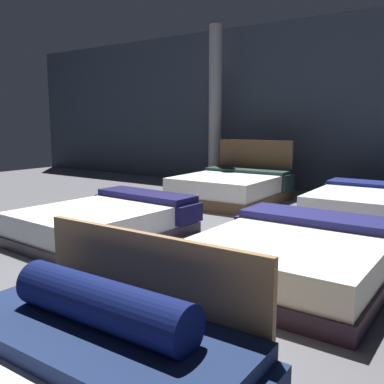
{
  "coord_description": "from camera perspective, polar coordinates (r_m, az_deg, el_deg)",
  "views": [
    {
      "loc": [
        2.67,
        -3.57,
        1.45
      ],
      "look_at": [
        -0.26,
        0.58,
        0.61
      ],
      "focal_mm": 40.36,
      "sensor_mm": 36.0,
      "label": 1
    }
  ],
  "objects": [
    {
      "name": "ground_plane",
      "position": [
        4.69,
        -1.53,
        -8.74
      ],
      "size": [
        18.0,
        18.0,
        0.02
      ],
      "primitive_type": "cube",
      "color": "#5B5B60"
    },
    {
      "name": "showroom_back_wall",
      "position": [
        9.15,
        18.55,
        10.76
      ],
      "size": [
        18.0,
        0.06,
        3.5
      ],
      "primitive_type": "cube",
      "color": "#333D4C",
      "rests_on": "ground_plane"
    },
    {
      "name": "bed_2",
      "position": [
        5.53,
        -11.27,
        -3.79
      ],
      "size": [
        1.66,
        2.13,
        0.48
      ],
      "rotation": [
        0.0,
        0.0,
        -0.05
      ],
      "color": "#2F2835",
      "rests_on": "ground_plane"
    },
    {
      "name": "bed_3",
      "position": [
        4.15,
        13.67,
        -8.15
      ],
      "size": [
        1.72,
        1.95,
        0.5
      ],
      "rotation": [
        0.0,
        0.0,
        0.0
      ],
      "color": "black",
      "rests_on": "ground_plane"
    },
    {
      "name": "bed_4",
      "position": [
        7.87,
        5.33,
        0.61
      ],
      "size": [
        1.73,
        2.05,
        1.08
      ],
      "rotation": [
        0.0,
        0.0,
        0.03
      ],
      "color": "brown",
      "rests_on": "ground_plane"
    },
    {
      "name": "bed_5",
      "position": [
        6.99,
        22.77,
        -1.54
      ],
      "size": [
        1.73,
        2.17,
        0.47
      ],
      "rotation": [
        0.0,
        0.0,
        0.03
      ],
      "color": "#2F2D2C",
      "rests_on": "ground_plane"
    },
    {
      "name": "support_pillar",
      "position": [
        9.73,
        3.1,
        11.1
      ],
      "size": [
        0.29,
        0.29,
        3.5
      ],
      "primitive_type": "cylinder",
      "color": "#99999E",
      "rests_on": "ground_plane"
    }
  ]
}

